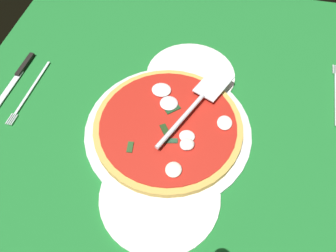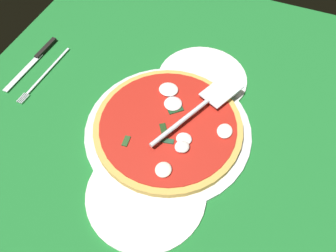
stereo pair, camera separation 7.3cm
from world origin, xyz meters
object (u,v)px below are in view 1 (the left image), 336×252
at_px(dinner_plate_left, 160,196).
at_px(pizza, 169,126).
at_px(pizza_server, 197,102).
at_px(dinner_plate_right, 191,75).
at_px(place_setting_far, 23,85).

distance_m(dinner_plate_left, pizza, 0.16).
height_order(dinner_plate_left, pizza, pizza).
bearing_deg(pizza_server, dinner_plate_right, 40.57).
bearing_deg(pizza, dinner_plate_right, -6.37).
bearing_deg(dinner_plate_right, pizza_server, -163.91).
relative_size(dinner_plate_right, pizza, 0.68).
bearing_deg(place_setting_far, pizza, 83.96).
relative_size(pizza, place_setting_far, 1.48).
distance_m(dinner_plate_right, pizza, 0.18).
bearing_deg(place_setting_far, dinner_plate_left, 64.19).
distance_m(pizza_server, place_setting_far, 0.43).
height_order(pizza, pizza_server, pizza_server).
bearing_deg(place_setting_far, pizza_server, 93.01).
height_order(dinner_plate_right, place_setting_far, place_setting_far).
bearing_deg(pizza, place_setting_far, 81.24).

